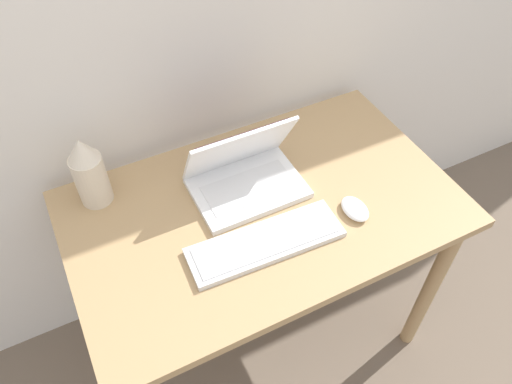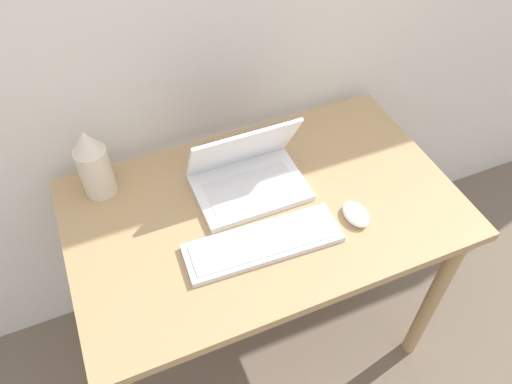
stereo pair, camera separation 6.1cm
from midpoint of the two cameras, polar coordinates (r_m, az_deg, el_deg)
desk at (r=1.51m, az=2.05°, el=-4.38°), size 1.11×0.68×0.77m
laptop at (r=1.45m, az=0.16°, el=2.09°), size 0.32×0.23×0.22m
keyboard at (r=1.34m, az=2.11°, el=-5.85°), size 0.43×0.15×0.02m
mouse at (r=1.43m, az=12.55°, el=-2.51°), size 0.07×0.10×0.03m
vase at (r=1.45m, az=-16.98°, el=3.10°), size 0.09×0.09×0.23m
mp3_player at (r=1.39m, az=-3.18°, el=-3.36°), size 0.04×0.06×0.01m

